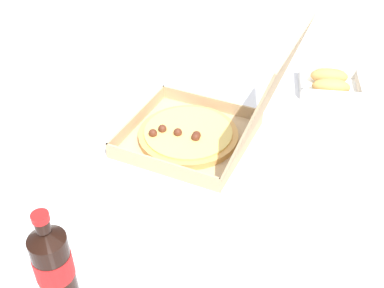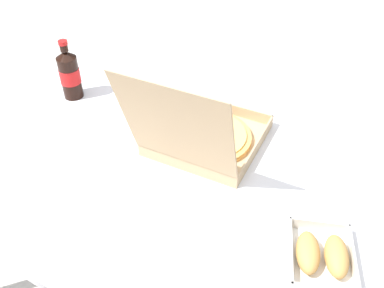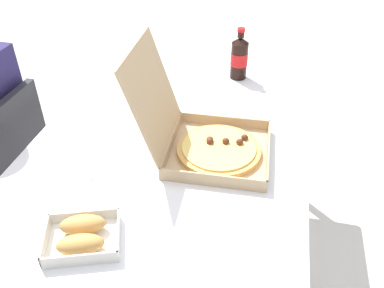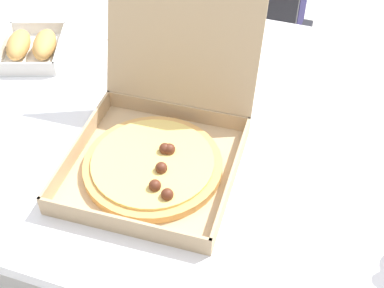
% 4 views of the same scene
% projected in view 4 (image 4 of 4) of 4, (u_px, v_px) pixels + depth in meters
% --- Properties ---
extents(dining_table, '(1.45, 0.94, 0.72)m').
position_uv_depth(dining_table, '(217.00, 145.00, 1.19)').
color(dining_table, white).
rests_on(dining_table, ground_plane).
extents(chair, '(0.41, 0.41, 0.83)m').
position_uv_depth(chair, '(245.00, 41.00, 1.81)').
color(chair, '#232328').
rests_on(chair, ground_plane).
extents(pizza_box_open, '(0.35, 0.44, 0.36)m').
position_uv_depth(pizza_box_open, '(159.00, 140.00, 1.04)').
color(pizza_box_open, tan).
rests_on(pizza_box_open, dining_table).
extents(bread_side_box, '(0.20, 0.23, 0.06)m').
position_uv_depth(bread_side_box, '(32.00, 46.00, 1.32)').
color(bread_side_box, white).
rests_on(bread_side_box, dining_table).
extents(paper_menu, '(0.26, 0.23, 0.00)m').
position_uv_depth(paper_menu, '(144.00, 39.00, 1.39)').
color(paper_menu, white).
rests_on(paper_menu, dining_table).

